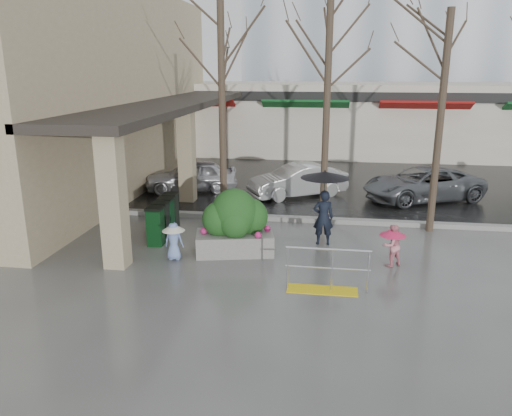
% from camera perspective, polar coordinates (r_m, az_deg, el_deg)
% --- Properties ---
extents(ground, '(120.00, 120.00, 0.00)m').
position_cam_1_polar(ground, '(12.79, 1.82, -6.75)').
color(ground, '#51514F').
rests_on(ground, ground).
extents(street_asphalt, '(120.00, 36.00, 0.01)m').
position_cam_1_polar(street_asphalt, '(34.11, 6.17, 7.51)').
color(street_asphalt, black).
rests_on(street_asphalt, ground).
extents(curb, '(120.00, 0.30, 0.15)m').
position_cam_1_polar(curb, '(16.51, 3.44, -1.21)').
color(curb, gray).
rests_on(curb, ground).
extents(near_building, '(6.00, 18.00, 8.00)m').
position_cam_1_polar(near_building, '(22.29, -19.67, 12.63)').
color(near_building, tan).
rests_on(near_building, ground).
extents(canopy_slab, '(2.80, 18.00, 0.25)m').
position_cam_1_polar(canopy_slab, '(20.70, -9.01, 12.11)').
color(canopy_slab, '#2D2823').
rests_on(canopy_slab, pillar_front).
extents(pillar_front, '(0.55, 0.55, 3.50)m').
position_cam_1_polar(pillar_front, '(12.79, -16.01, 0.90)').
color(pillar_front, tan).
rests_on(pillar_front, ground).
extents(pillar_back, '(0.55, 0.55, 3.50)m').
position_cam_1_polar(pillar_back, '(18.76, -7.93, 6.00)').
color(pillar_back, tan).
rests_on(pillar_back, ground).
extents(storefront_row, '(34.00, 6.74, 4.00)m').
position_cam_1_polar(storefront_row, '(29.84, 9.85, 10.07)').
color(storefront_row, beige).
rests_on(storefront_row, ground).
extents(handrail, '(1.90, 0.50, 1.03)m').
position_cam_1_polar(handrail, '(11.47, 7.95, -7.63)').
color(handrail, yellow).
rests_on(handrail, ground).
extents(tree_west, '(3.20, 3.20, 6.80)m').
position_cam_1_polar(tree_west, '(15.69, -3.99, 16.45)').
color(tree_west, '#382B21').
rests_on(tree_west, ground).
extents(tree_midwest, '(3.20, 3.20, 7.00)m').
position_cam_1_polar(tree_midwest, '(15.33, 8.31, 16.90)').
color(tree_midwest, '#382B21').
rests_on(tree_midwest, ground).
extents(tree_mideast, '(3.20, 3.20, 6.50)m').
position_cam_1_polar(tree_mideast, '(15.65, 20.83, 14.67)').
color(tree_mideast, '#382B21').
rests_on(tree_mideast, ground).
extents(woman, '(1.36, 1.36, 2.17)m').
position_cam_1_polar(woman, '(14.09, 7.79, 1.26)').
color(woman, black).
rests_on(woman, ground).
extents(child_pink, '(0.67, 0.67, 1.10)m').
position_cam_1_polar(child_pink, '(13.12, 15.29, -3.77)').
color(child_pink, pink).
rests_on(child_pink, ground).
extents(child_blue, '(0.60, 0.60, 1.02)m').
position_cam_1_polar(child_blue, '(13.24, -9.39, -3.32)').
color(child_blue, '#718BCA').
rests_on(child_blue, ground).
extents(planter, '(2.24, 1.45, 1.80)m').
position_cam_1_polar(planter, '(13.45, -2.41, -1.69)').
color(planter, gray).
rests_on(planter, ground).
extents(news_boxes, '(0.51, 2.01, 1.12)m').
position_cam_1_polar(news_boxes, '(15.13, -10.52, -1.14)').
color(news_boxes, '#0C3716').
rests_on(news_boxes, ground).
extents(car_a, '(3.96, 2.43, 1.26)m').
position_cam_1_polar(car_a, '(20.49, -7.41, 3.67)').
color(car_a, silver).
rests_on(car_a, ground).
extents(car_b, '(3.97, 3.10, 1.26)m').
position_cam_1_polar(car_b, '(19.56, 4.80, 3.16)').
color(car_b, silver).
rests_on(car_b, ground).
extents(car_c, '(4.99, 3.71, 1.26)m').
position_cam_1_polar(car_c, '(19.94, 18.52, 2.63)').
color(car_c, slate).
rests_on(car_c, ground).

